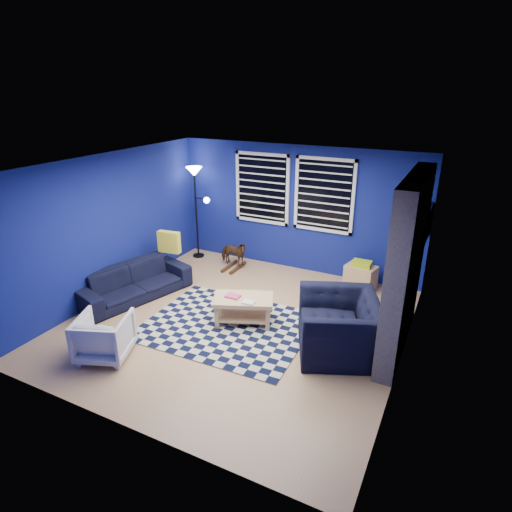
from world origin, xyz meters
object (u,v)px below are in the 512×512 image
at_px(sofa, 134,282).
at_px(armchair_bent, 104,336).
at_px(armchair_big, 339,326).
at_px(rocking_horse, 233,253).
at_px(cabinet, 361,276).
at_px(floor_lamp, 196,184).
at_px(coffee_table, 243,305).
at_px(tv, 426,226).

height_order(sofa, armchair_bent, armchair_bent).
height_order(armchair_big, rocking_horse, armchair_big).
height_order(armchair_bent, rocking_horse, armchair_bent).
xyz_separation_m(sofa, armchair_bent, (0.86, -1.58, 0.02)).
height_order(cabinet, floor_lamp, floor_lamp).
bearing_deg(cabinet, rocking_horse, -162.22).
distance_m(armchair_big, coffee_table, 1.57).
xyz_separation_m(sofa, armchair_big, (3.71, 0.00, 0.11)).
bearing_deg(coffee_table, sofa, -177.96).
relative_size(armchair_big, coffee_table, 1.16).
bearing_deg(sofa, coffee_table, -71.43).
distance_m(sofa, coffee_table, 2.15).
height_order(rocking_horse, coffee_table, rocking_horse).
bearing_deg(tv, coffee_table, -140.62).
height_order(tv, armchair_big, tv).
bearing_deg(coffee_table, tv, 39.38).
bearing_deg(armchair_big, coffee_table, -115.84).
relative_size(coffee_table, floor_lamp, 0.54).
xyz_separation_m(armchair_big, floor_lamp, (-3.78, 2.15, 1.21)).
bearing_deg(floor_lamp, armchair_big, -29.61).
relative_size(cabinet, floor_lamp, 0.31).
relative_size(tv, rocking_horse, 1.59).
bearing_deg(sofa, cabinet, -42.01).
distance_m(sofa, cabinet, 4.11).
xyz_separation_m(rocking_horse, cabinet, (2.56, 0.25, -0.10)).
bearing_deg(coffee_table, armchair_big, -2.78).
distance_m(tv, armchair_bent, 5.23).
bearing_deg(rocking_horse, tv, -87.71).
height_order(sofa, rocking_horse, rocking_horse).
height_order(sofa, floor_lamp, floor_lamp).
distance_m(armchair_bent, floor_lamp, 4.05).
distance_m(armchair_big, floor_lamp, 4.51).
height_order(armchair_big, coffee_table, armchair_big).
bearing_deg(tv, sofa, -155.94).
distance_m(coffee_table, cabinet, 2.48).
bearing_deg(floor_lamp, tv, -1.70).
bearing_deg(coffee_table, cabinet, 56.74).
bearing_deg(cabinet, tv, 4.65).
bearing_deg(armchair_bent, floor_lamp, -97.37).
relative_size(tv, sofa, 0.50).
distance_m(armchair_bent, rocking_horse, 3.48).
distance_m(sofa, rocking_horse, 2.12).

